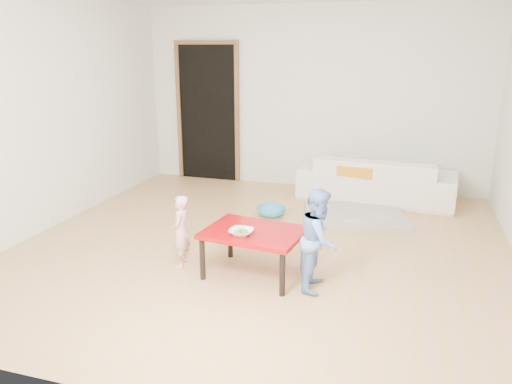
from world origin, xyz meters
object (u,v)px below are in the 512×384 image
at_px(red_table, 254,253).
at_px(basin, 271,212).
at_px(bowl, 241,232).
at_px(child_blue, 319,239).
at_px(child_pink, 180,231).
at_px(sofa, 376,179).

distance_m(red_table, basin, 1.68).
bearing_deg(bowl, basin, 97.06).
height_order(bowl, child_blue, child_blue).
xyz_separation_m(bowl, child_blue, (0.68, 0.07, -0.01)).
height_order(bowl, basin, bowl).
height_order(child_pink, child_blue, child_blue).
height_order(red_table, child_pink, child_pink).
bearing_deg(sofa, red_table, 76.31).
distance_m(sofa, bowl, 3.02).
xyz_separation_m(child_pink, child_blue, (1.32, -0.05, 0.10)).
bearing_deg(basin, child_pink, -104.46).
bearing_deg(bowl, red_table, 63.19).
relative_size(bowl, child_blue, 0.24).
height_order(red_table, child_blue, child_blue).
relative_size(red_table, child_pink, 1.25).
distance_m(red_table, child_pink, 0.73).
bearing_deg(child_blue, red_table, 83.59).
bearing_deg(child_blue, sofa, -5.56).
xyz_separation_m(red_table, bowl, (-0.07, -0.14, 0.24)).
xyz_separation_m(sofa, child_blue, (-0.28, -2.79, 0.14)).
relative_size(sofa, basin, 5.68).
xyz_separation_m(red_table, child_blue, (0.60, -0.07, 0.23)).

